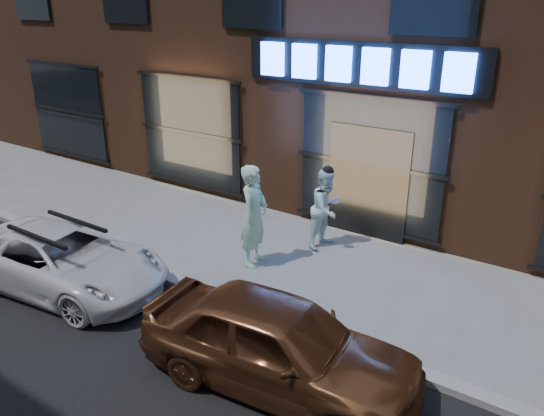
{
  "coord_description": "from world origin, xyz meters",
  "views": [
    {
      "loc": [
        4.21,
        -6.01,
        4.88
      ],
      "look_at": [
        -0.89,
        1.6,
        1.2
      ],
      "focal_mm": 35.0,
      "sensor_mm": 36.0,
      "label": 1
    }
  ],
  "objects_px": {
    "man_cap": "(326,208)",
    "white_suv": "(62,260)",
    "gold_sedan": "(279,343)",
    "man_bowtie": "(254,216)"
  },
  "relations": [
    {
      "from": "man_cap",
      "to": "white_suv",
      "type": "bearing_deg",
      "value": 152.24
    },
    {
      "from": "man_cap",
      "to": "white_suv",
      "type": "xyz_separation_m",
      "value": [
        -3.06,
        -4.11,
        -0.29
      ]
    },
    {
      "from": "man_cap",
      "to": "gold_sedan",
      "type": "distance_m",
      "value": 4.4
    },
    {
      "from": "man_bowtie",
      "to": "gold_sedan",
      "type": "xyz_separation_m",
      "value": [
        2.29,
        -2.66,
        -0.35
      ]
    },
    {
      "from": "man_cap",
      "to": "white_suv",
      "type": "relative_size",
      "value": 0.42
    },
    {
      "from": "man_bowtie",
      "to": "gold_sedan",
      "type": "height_order",
      "value": "man_bowtie"
    },
    {
      "from": "man_bowtie",
      "to": "man_cap",
      "type": "relative_size",
      "value": 1.2
    },
    {
      "from": "white_suv",
      "to": "man_bowtie",
      "type": "bearing_deg",
      "value": -47.88
    },
    {
      "from": "man_bowtie",
      "to": "man_cap",
      "type": "bearing_deg",
      "value": -39.03
    },
    {
      "from": "man_cap",
      "to": "gold_sedan",
      "type": "xyz_separation_m",
      "value": [
        1.52,
        -4.12,
        -0.19
      ]
    }
  ]
}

